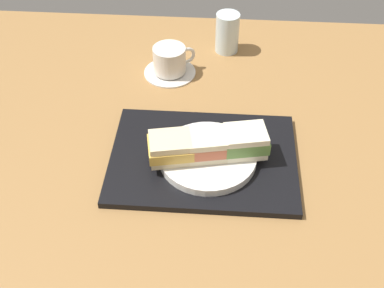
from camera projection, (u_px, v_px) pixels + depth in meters
ground_plane at (205, 141)px, 108.30cm from camera, size 140.00×100.00×3.00cm
serving_tray at (205, 159)px, 101.28cm from camera, size 37.51×27.40×1.43cm
sandwich_plate at (208, 157)px, 99.51cm from camera, size 19.50×19.50×1.64cm
sandwich_near at (170, 148)px, 96.58cm from camera, size 9.72×8.36×4.99cm
sandwich_middle at (208, 145)px, 97.23cm from camera, size 9.50×7.96×4.97cm
sandwich_far at (245, 141)px, 97.78cm from camera, size 9.62×7.93×5.23cm
coffee_cup at (170, 62)px, 121.70cm from camera, size 12.76×12.76×7.22cm
drinking_glass at (227, 33)px, 127.90cm from camera, size 6.03×6.03×10.35cm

